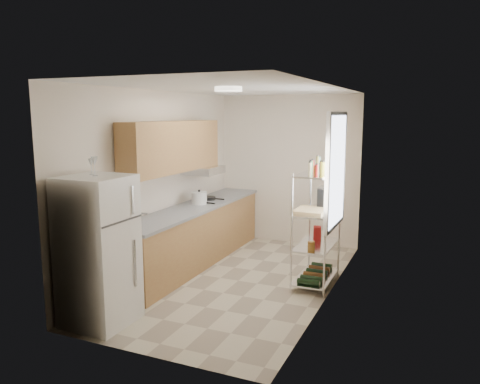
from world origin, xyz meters
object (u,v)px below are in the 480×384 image
at_px(refrigerator, 98,251).
at_px(cutting_board, 311,210).
at_px(rice_cooker, 199,198).
at_px(frying_pan_large, 200,202).
at_px(espresso_machine, 325,197).

bearing_deg(refrigerator, cutting_board, 47.96).
height_order(rice_cooker, frying_pan_large, rice_cooker).
xyz_separation_m(refrigerator, espresso_machine, (1.92, 2.31, 0.34)).
relative_size(refrigerator, cutting_board, 3.32).
relative_size(rice_cooker, espresso_machine, 0.81).
bearing_deg(frying_pan_large, cutting_board, -6.55).
height_order(refrigerator, cutting_board, refrigerator).
relative_size(rice_cooker, frying_pan_large, 1.01).
height_order(refrigerator, rice_cooker, refrigerator).
bearing_deg(refrigerator, espresso_machine, 50.18).
xyz_separation_m(frying_pan_large, cutting_board, (1.87, -0.41, 0.11)).
bearing_deg(cutting_board, frying_pan_large, 167.56).
bearing_deg(rice_cooker, refrigerator, -88.85).
distance_m(frying_pan_large, espresso_machine, 2.00).
relative_size(refrigerator, rice_cooker, 6.87).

